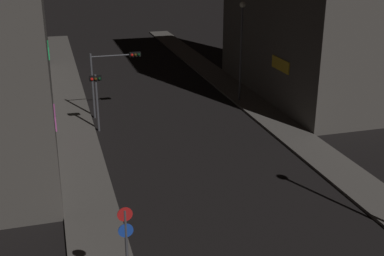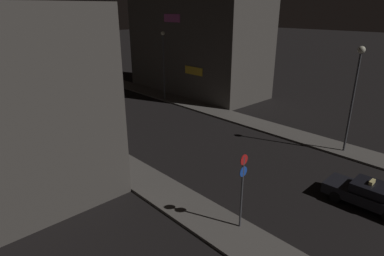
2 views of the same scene
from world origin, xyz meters
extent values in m
cube|color=#5B5651|center=(-6.95, 30.89, 0.08)|extent=(2.59, 65.77, 0.16)
cube|color=#5B5651|center=(6.95, 30.89, 0.08)|extent=(2.59, 65.77, 0.16)
cube|color=#D859B2|center=(-8.20, 24.75, 1.91)|extent=(0.08, 2.80, 0.90)
cube|color=#26CC66|center=(-8.20, 31.06, 4.89)|extent=(0.08, 2.80, 0.90)
cube|color=#514C47|center=(12.19, 30.88, 10.05)|extent=(7.89, 18.43, 20.09)
cube|color=yellow|center=(8.20, 27.20, 3.62)|extent=(0.08, 2.80, 0.90)
cube|color=#D859B2|center=(8.20, 30.88, 9.24)|extent=(0.08, 2.80, 0.90)
cube|color=black|center=(0.42, 5.10, 0.62)|extent=(1.93, 4.45, 0.60)
cube|color=black|center=(0.42, 4.90, 1.17)|extent=(1.64, 2.03, 0.50)
cylinder|color=black|center=(-0.42, 6.44, 0.32)|extent=(0.24, 0.65, 0.64)
cylinder|color=black|center=(1.18, 6.49, 0.32)|extent=(0.24, 0.65, 0.64)
cube|color=#F4E08C|center=(0.42, 5.00, 1.52)|extent=(0.57, 0.20, 0.20)
cylinder|color=#47474C|center=(-5.41, 29.45, 2.40)|extent=(0.16, 0.16, 4.79)
cylinder|color=#47474C|center=(-3.82, 29.45, 4.54)|extent=(3.16, 0.10, 0.10)
cube|color=black|center=(-2.24, 29.45, 4.54)|extent=(0.80, 0.28, 0.32)
sphere|color=red|center=(-2.49, 29.28, 4.54)|extent=(0.20, 0.20, 0.20)
sphere|color=#3F2D0C|center=(-2.24, 29.28, 4.54)|extent=(0.20, 0.20, 0.20)
sphere|color=#0C3319|center=(-1.99, 29.28, 4.54)|extent=(0.20, 0.20, 0.20)
cylinder|color=#47474C|center=(-5.41, 26.65, 1.98)|extent=(0.16, 0.16, 3.96)
cube|color=black|center=(-5.41, 26.65, 3.71)|extent=(0.80, 0.28, 0.32)
sphere|color=red|center=(-5.65, 26.48, 3.71)|extent=(0.20, 0.20, 0.20)
sphere|color=#3F2D0C|center=(-5.41, 26.48, 3.71)|extent=(0.20, 0.20, 0.20)
sphere|color=#0C3319|center=(-5.16, 26.48, 3.71)|extent=(0.20, 0.20, 0.20)
cylinder|color=#47474C|center=(-6.27, 8.61, 2.06)|extent=(0.10, 0.10, 3.81)
cylinder|color=red|center=(-6.27, 8.59, 3.82)|extent=(0.51, 0.03, 0.51)
cylinder|color=blue|center=(-6.27, 8.59, 3.21)|extent=(0.51, 0.03, 0.51)
cylinder|color=#47474C|center=(6.66, 8.96, 3.78)|extent=(0.16, 0.16, 7.25)
sphere|color=#EAE5C6|center=(6.66, 8.96, 7.66)|extent=(0.51, 0.51, 0.51)
cylinder|color=#47474C|center=(6.19, 30.11, 3.81)|extent=(0.16, 0.16, 7.31)
sphere|color=#EAE5C6|center=(6.19, 30.11, 7.69)|extent=(0.46, 0.46, 0.46)
camera|label=1|loc=(-8.10, -5.67, 12.20)|focal=46.55mm
camera|label=2|loc=(-17.12, 0.54, 10.32)|focal=30.18mm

